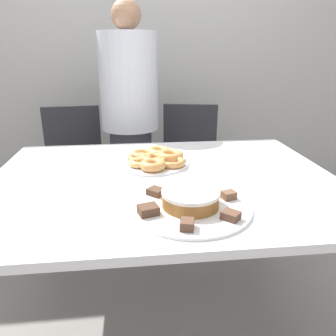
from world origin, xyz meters
The scene contains 23 objects.
ground_plane centered at (0.00, 0.00, 0.00)m, with size 12.00×12.00×0.00m, color gray.
wall_back centered at (0.00, 1.63, 1.30)m, with size 8.00×0.05×2.60m.
table centered at (0.00, 0.00, 0.66)m, with size 1.40×1.06×0.74m.
person_standing centered at (-0.13, 0.90, 0.79)m, with size 0.37×0.37×1.52m.
office_chair_left centered at (-0.54, 0.99, 0.40)m, with size 0.48×0.48×0.86m.
office_chair_right centered at (0.28, 0.98, 0.40)m, with size 0.52×0.52×0.86m.
plate_cake centered at (0.06, -0.29, 0.75)m, with size 0.39×0.39×0.01m.
plate_donuts centered at (-0.04, 0.18, 0.75)m, with size 0.33×0.33×0.01m.
frosted_cake centered at (0.06, -0.29, 0.78)m, with size 0.19×0.19×0.05m.
lamington_0 centered at (0.02, -0.43, 0.77)m, with size 0.05×0.05×0.03m.
lamington_1 centered at (0.16, -0.39, 0.77)m, with size 0.07×0.07×0.02m.
lamington_2 centered at (0.20, -0.25, 0.77)m, with size 0.05×0.05×0.03m.
lamington_3 centered at (0.09, -0.15, 0.77)m, with size 0.05×0.05×0.02m.
lamington_4 centered at (-0.05, -0.19, 0.77)m, with size 0.07×0.07×0.02m.
lamington_5 centered at (-0.08, -0.33, 0.77)m, with size 0.07×0.07×0.03m.
donut_0 centered at (-0.04, 0.18, 0.77)m, with size 0.11×0.11×0.03m.
donut_1 centered at (-0.04, 0.07, 0.77)m, with size 0.11×0.11×0.04m.
donut_2 centered at (0.05, 0.12, 0.77)m, with size 0.12×0.12×0.03m.
donut_3 centered at (0.05, 0.19, 0.77)m, with size 0.12×0.12×0.04m.
donut_4 centered at (0.00, 0.27, 0.77)m, with size 0.12×0.12×0.04m.
donut_5 centered at (-0.08, 0.24, 0.77)m, with size 0.12×0.12×0.03m.
donut_6 centered at (-0.09, 0.19, 0.77)m, with size 0.11×0.11×0.03m.
donut_7 centered at (-0.09, 0.13, 0.77)m, with size 0.10×0.10×0.03m.
Camera 1 is at (-0.12, -1.23, 1.23)m, focal length 35.00 mm.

